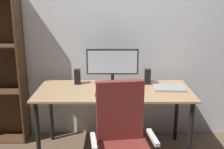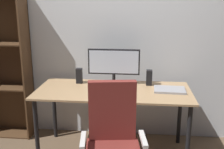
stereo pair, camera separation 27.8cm
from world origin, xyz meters
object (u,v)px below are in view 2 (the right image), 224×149
object	(u,v)px
mouse	(127,94)
office_chair	(113,149)
monitor	(114,64)
keyboard	(108,94)
coffee_mug	(123,86)
laptop	(170,90)
speaker_right	(149,78)
desk	(113,97)
speaker_left	(79,76)

from	to	relation	value
mouse	office_chair	world-z (taller)	office_chair
monitor	keyboard	size ratio (longest dim) A/B	1.98
monitor	coffee_mug	distance (m)	0.31
monitor	laptop	world-z (taller)	monitor
coffee_mug	office_chair	size ratio (longest dim) A/B	0.09
mouse	keyboard	bearing A→B (deg)	-168.63
coffee_mug	office_chair	distance (m)	0.78
coffee_mug	office_chair	world-z (taller)	office_chair
monitor	laptop	distance (m)	0.67
coffee_mug	laptop	xyz separation A→B (m)	(0.49, 0.03, -0.03)
speaker_right	coffee_mug	bearing A→B (deg)	-142.59
coffee_mug	speaker_right	distance (m)	0.35
desk	monitor	distance (m)	0.38
speaker_right	mouse	bearing A→B (deg)	-120.54
mouse	office_chair	xyz separation A→B (m)	(-0.09, -0.54, -0.30)
desk	speaker_right	distance (m)	0.46
keyboard	speaker_right	bearing A→B (deg)	39.54
keyboard	coffee_mug	distance (m)	0.21
speaker_left	office_chair	xyz separation A→B (m)	(0.47, -0.92, -0.37)
speaker_left	coffee_mug	bearing A→B (deg)	-22.66
laptop	speaker_left	bearing A→B (deg)	172.13
laptop	coffee_mug	bearing A→B (deg)	-173.98
laptop	speaker_right	xyz separation A→B (m)	(-0.21, 0.18, 0.07)
monitor	office_chair	bearing A→B (deg)	-85.06
keyboard	speaker_left	distance (m)	0.52
desk	mouse	bearing A→B (deg)	-49.08
monitor	speaker_right	distance (m)	0.42
speaker_left	office_chair	world-z (taller)	office_chair
mouse	monitor	bearing A→B (deg)	129.15
keyboard	mouse	distance (m)	0.19
speaker_right	monitor	bearing A→B (deg)	178.84
coffee_mug	office_chair	bearing A→B (deg)	-92.84
keyboard	office_chair	distance (m)	0.63
monitor	speaker_right	bearing A→B (deg)	-1.16
mouse	speaker_left	world-z (taller)	speaker_left
mouse	coffee_mug	bearing A→B (deg)	122.78
coffee_mug	speaker_right	bearing A→B (deg)	37.41
desk	speaker_left	distance (m)	0.49
laptop	speaker_right	distance (m)	0.29
monitor	coffee_mug	size ratio (longest dim) A/B	6.51
keyboard	monitor	bearing A→B (deg)	84.26
speaker_right	speaker_left	bearing A→B (deg)	180.00
mouse	speaker_right	xyz separation A→B (m)	(0.23, 0.38, 0.07)
speaker_left	office_chair	size ratio (longest dim) A/B	0.17
keyboard	laptop	world-z (taller)	laptop
mouse	office_chair	size ratio (longest dim) A/B	0.10
desk	office_chair	xyz separation A→B (m)	(0.06, -0.71, -0.20)
coffee_mug	mouse	bearing A→B (deg)	-73.27
desk	mouse	world-z (taller)	mouse
keyboard	mouse	size ratio (longest dim) A/B	3.02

